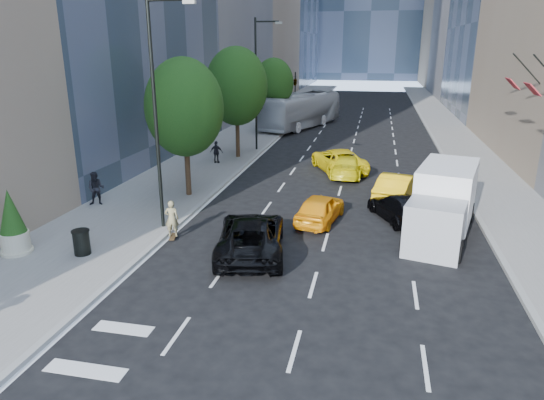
% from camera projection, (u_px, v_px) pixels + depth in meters
% --- Properties ---
extents(ground, '(160.00, 160.00, 0.00)m').
position_uv_depth(ground, '(286.00, 282.00, 17.40)').
color(ground, black).
rests_on(ground, ground).
extents(sidewalk_left, '(6.00, 120.00, 0.15)m').
position_uv_depth(sidewalk_left, '(251.00, 133.00, 47.13)').
color(sidewalk_left, slate).
rests_on(sidewalk_left, ground).
extents(sidewalk_right, '(4.00, 120.00, 0.15)m').
position_uv_depth(sidewalk_right, '(457.00, 140.00, 43.33)').
color(sidewalk_right, slate).
rests_on(sidewalk_right, ground).
extents(lamp_near, '(2.13, 0.22, 10.00)m').
position_uv_depth(lamp_near, '(158.00, 102.00, 20.63)').
color(lamp_near, black).
rests_on(lamp_near, sidewalk_left).
extents(lamp_far, '(2.13, 0.22, 10.00)m').
position_uv_depth(lamp_far, '(258.00, 77.00, 37.41)').
color(lamp_far, black).
rests_on(lamp_far, sidewalk_left).
extents(tree_near, '(4.20, 4.20, 7.46)m').
position_uv_depth(tree_near, '(184.00, 108.00, 25.72)').
color(tree_near, '#311F13').
rests_on(tree_near, sidewalk_left).
extents(tree_mid, '(4.50, 4.50, 7.99)m').
position_uv_depth(tree_mid, '(237.00, 86.00, 34.94)').
color(tree_mid, '#311F13').
rests_on(tree_mid, sidewalk_left).
extents(tree_far, '(3.90, 3.90, 6.92)m').
position_uv_depth(tree_far, '(274.00, 83.00, 47.26)').
color(tree_far, '#311F13').
rests_on(tree_far, sidewalk_left).
extents(traffic_signal, '(2.48, 0.53, 5.20)m').
position_uv_depth(traffic_signal, '(295.00, 82.00, 54.68)').
color(traffic_signal, black).
rests_on(traffic_signal, sidewalk_left).
extents(skateboarder, '(0.67, 0.52, 1.64)m').
position_uv_depth(skateboarder, '(172.00, 221.00, 21.07)').
color(skateboarder, olive).
rests_on(skateboarder, ground).
extents(black_sedan_lincoln, '(3.59, 5.98, 1.55)m').
position_uv_depth(black_sedan_lincoln, '(251.00, 235.00, 19.59)').
color(black_sedan_lincoln, black).
rests_on(black_sedan_lincoln, ground).
extents(black_sedan_mercedes, '(3.51, 4.84, 1.30)m').
position_uv_depth(black_sedan_mercedes, '(400.00, 208.00, 23.36)').
color(black_sedan_mercedes, black).
rests_on(black_sedan_mercedes, ground).
extents(taxi_a, '(2.30, 4.27, 1.38)m').
position_uv_depth(taxi_a, '(320.00, 208.00, 23.16)').
color(taxi_a, '#FB9C0D').
rests_on(taxi_a, ground).
extents(taxi_b, '(2.81, 5.02, 1.57)m').
position_uv_depth(taxi_b, '(398.00, 187.00, 26.31)').
color(taxi_b, yellow).
rests_on(taxi_b, ground).
extents(taxi_c, '(4.60, 6.10, 1.54)m').
position_uv_depth(taxi_c, '(338.00, 160.00, 32.64)').
color(taxi_c, yellow).
rests_on(taxi_c, ground).
extents(taxi_d, '(2.07, 4.77, 1.37)m').
position_uv_depth(taxi_d, '(348.00, 166.00, 31.40)').
color(taxi_d, yellow).
rests_on(taxi_d, ground).
extents(city_bus, '(6.93, 13.04, 3.55)m').
position_uv_depth(city_bus, '(302.00, 110.00, 50.12)').
color(city_bus, silver).
rests_on(city_bus, ground).
extents(box_truck, '(3.74, 6.72, 3.04)m').
position_uv_depth(box_truck, '(443.00, 202.00, 21.28)').
color(box_truck, white).
rests_on(box_truck, ground).
extents(pedestrian_a, '(1.01, 0.89, 1.76)m').
position_uv_depth(pedestrian_a, '(96.00, 188.00, 25.15)').
color(pedestrian_a, black).
rests_on(pedestrian_a, sidewalk_left).
extents(pedestrian_b, '(0.94, 0.43, 1.56)m').
position_uv_depth(pedestrian_b, '(217.00, 152.00, 34.28)').
color(pedestrian_b, black).
rests_on(pedestrian_b, sidewalk_left).
extents(trash_can, '(0.64, 0.64, 0.96)m').
position_uv_depth(trash_can, '(82.00, 243.00, 19.23)').
color(trash_can, black).
rests_on(trash_can, sidewalk_left).
extents(planter_shrub, '(1.10, 1.10, 2.65)m').
position_uv_depth(planter_shrub, '(12.00, 223.00, 19.13)').
color(planter_shrub, beige).
rests_on(planter_shrub, sidewalk_left).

